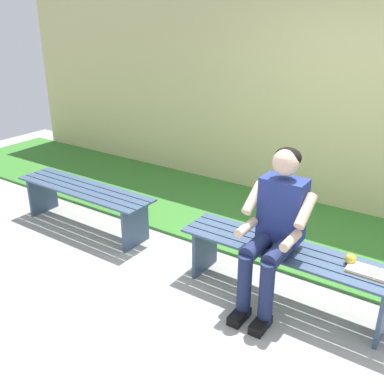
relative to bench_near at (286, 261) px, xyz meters
The scene contains 8 objects.
ground_plane 1.57m from the bench_near, 41.14° to the left, with size 10.00×7.00×0.04m, color #9E9E99.
grass_strip 1.67m from the bench_near, 45.63° to the right, with size 9.00×1.63×0.03m, color #387A2D.
brick_wall 2.33m from the bench_near, 76.63° to the right, with size 9.50×0.24×2.43m, color #D1C684.
bench_near is the anchor object (origin of this frame).
bench_far 2.29m from the bench_near, ahead, with size 1.67×0.42×0.46m.
person_seated 0.37m from the bench_near, 52.51° to the left, with size 0.50×0.69×1.27m.
apple 0.49m from the bench_near, behind, with size 0.08×0.08×0.08m, color gold.
book_open 0.68m from the bench_near, behind, with size 0.41×0.16×0.02m.
Camera 1 is at (-1.07, 2.90, 2.20)m, focal length 41.15 mm.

